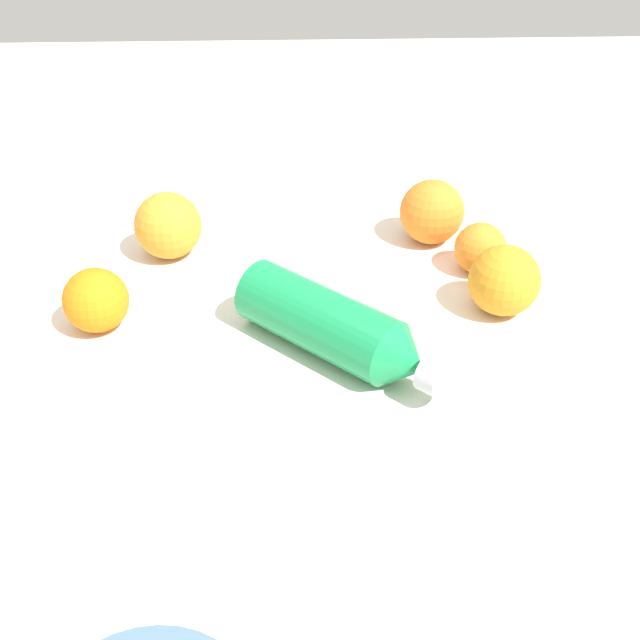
% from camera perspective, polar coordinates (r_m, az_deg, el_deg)
% --- Properties ---
extents(ground_plane, '(2.40, 2.40, 0.00)m').
position_cam_1_polar(ground_plane, '(0.79, -1.00, -3.97)').
color(ground_plane, silver).
extents(water_bottle, '(0.20, 0.22, 0.07)m').
position_cam_1_polar(water_bottle, '(0.79, 1.25, -0.61)').
color(water_bottle, '#198C4C').
rests_on(water_bottle, ground_plane).
extents(orange_0, '(0.08, 0.08, 0.08)m').
position_cam_1_polar(orange_0, '(0.98, -11.23, 6.90)').
color(orange_0, orange).
rests_on(orange_0, ground_plane).
extents(orange_1, '(0.08, 0.08, 0.08)m').
position_cam_1_polar(orange_1, '(0.88, 13.53, 2.87)').
color(orange_1, orange).
rests_on(orange_1, ground_plane).
extents(orange_2, '(0.06, 0.06, 0.06)m').
position_cam_1_polar(orange_2, '(0.95, 11.82, 5.23)').
color(orange_2, orange).
rests_on(orange_2, ground_plane).
extents(orange_3, '(0.08, 0.08, 0.08)m').
position_cam_1_polar(orange_3, '(1.00, 8.31, 7.95)').
color(orange_3, orange).
rests_on(orange_3, ground_plane).
extents(orange_4, '(0.07, 0.07, 0.07)m').
position_cam_1_polar(orange_4, '(0.87, -16.32, 1.42)').
color(orange_4, orange).
rests_on(orange_4, ground_plane).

